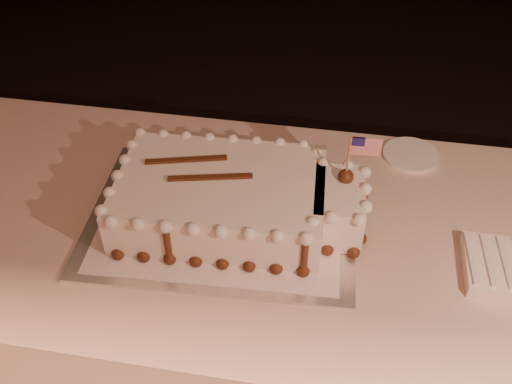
% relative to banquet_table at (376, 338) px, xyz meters
% --- Properties ---
extents(banquet_table, '(2.40, 0.80, 0.75)m').
position_rel_banquet_table_xyz_m(banquet_table, '(0.00, 0.00, 0.00)').
color(banquet_table, beige).
rests_on(banquet_table, ground).
extents(cake_board, '(0.64, 0.49, 0.01)m').
position_rel_banquet_table_xyz_m(cake_board, '(-0.41, 0.00, 0.38)').
color(cake_board, silver).
rests_on(cake_board, banquet_table).
extents(doily, '(0.57, 0.44, 0.00)m').
position_rel_banquet_table_xyz_m(doily, '(-0.41, 0.00, 0.38)').
color(doily, white).
rests_on(doily, cake_board).
extents(sheet_cake, '(0.59, 0.35, 0.23)m').
position_rel_banquet_table_xyz_m(sheet_cake, '(-0.38, 0.00, 0.44)').
color(sheet_cake, white).
rests_on(sheet_cake, doily).
extents(side_plate, '(0.15, 0.15, 0.01)m').
position_rel_banquet_table_xyz_m(side_plate, '(0.03, 0.32, 0.38)').
color(side_plate, white).
rests_on(side_plate, banquet_table).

